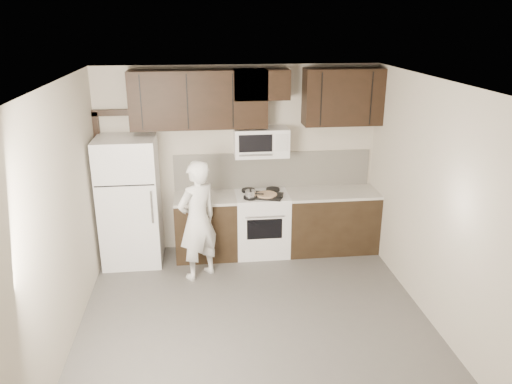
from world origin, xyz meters
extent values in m
plane|color=#585552|center=(0.00, 0.00, 0.00)|extent=(4.50, 4.50, 0.00)
plane|color=#BDB4A1|center=(0.00, 2.25, 1.35)|extent=(4.00, 0.00, 4.00)
plane|color=white|center=(0.00, 0.00, 2.70)|extent=(4.50, 4.50, 0.00)
cube|color=black|center=(-0.52, 1.94, 0.43)|extent=(0.87, 0.62, 0.87)
cube|color=black|center=(1.34, 1.94, 0.43)|extent=(1.32, 0.62, 0.87)
cube|color=beige|center=(-0.52, 1.94, 0.89)|extent=(0.87, 0.64, 0.04)
cube|color=beige|center=(1.34, 1.94, 0.89)|extent=(1.32, 0.64, 0.04)
cube|color=white|center=(0.30, 1.94, 0.45)|extent=(0.76, 0.62, 0.89)
cube|color=white|center=(0.30, 1.94, 0.90)|extent=(0.76, 0.62, 0.02)
cube|color=black|center=(0.30, 1.63, 0.50)|extent=(0.50, 0.01, 0.30)
cylinder|color=silver|center=(0.30, 1.60, 0.70)|extent=(0.55, 0.02, 0.02)
cylinder|color=black|center=(0.12, 1.79, 0.93)|extent=(0.20, 0.20, 0.03)
cylinder|color=black|center=(0.48, 1.79, 0.93)|extent=(0.20, 0.20, 0.03)
cylinder|color=black|center=(0.12, 2.09, 0.93)|extent=(0.20, 0.20, 0.03)
cylinder|color=black|center=(0.48, 2.09, 0.93)|extent=(0.20, 0.20, 0.03)
cube|color=silver|center=(0.50, 2.24, 1.18)|extent=(2.90, 0.02, 0.54)
cube|color=black|center=(-0.55, 2.08, 2.26)|extent=(1.85, 0.35, 0.78)
cube|color=black|center=(1.45, 2.08, 2.26)|extent=(1.10, 0.35, 0.78)
cube|color=black|center=(0.30, 2.08, 2.45)|extent=(0.76, 0.35, 0.40)
cube|color=white|center=(0.30, 2.06, 1.65)|extent=(0.76, 0.38, 0.40)
cube|color=black|center=(0.20, 1.86, 1.68)|extent=(0.46, 0.01, 0.24)
cube|color=silver|center=(0.56, 1.86, 1.68)|extent=(0.18, 0.01, 0.24)
cylinder|color=silver|center=(0.20, 1.84, 1.52)|extent=(0.46, 0.02, 0.02)
cube|color=white|center=(-1.55, 1.89, 0.90)|extent=(0.80, 0.72, 1.80)
cube|color=black|center=(-1.55, 1.53, 1.25)|extent=(0.77, 0.01, 0.02)
cylinder|color=silver|center=(-1.22, 1.50, 0.95)|extent=(0.03, 0.03, 0.45)
cube|color=black|center=(-1.96, 2.21, 1.05)|extent=(0.08, 0.08, 2.10)
cube|color=black|center=(-1.75, 2.21, 2.08)|extent=(0.50, 0.08, 0.08)
cylinder|color=silver|center=(0.12, 1.79, 0.97)|extent=(0.15, 0.15, 0.12)
sphere|color=black|center=(0.12, 1.79, 1.04)|extent=(0.03, 0.03, 0.03)
cylinder|color=black|center=(0.23, 1.76, 0.98)|extent=(0.14, 0.06, 0.02)
cube|color=black|center=(0.35, 1.83, 0.92)|extent=(0.52, 0.45, 0.02)
cylinder|color=beige|center=(0.35, 1.83, 0.94)|extent=(0.37, 0.37, 0.02)
imported|color=white|center=(-0.63, 1.31, 0.81)|extent=(0.71, 0.66, 1.62)
camera|label=1|loc=(-0.56, -4.73, 3.31)|focal=35.00mm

